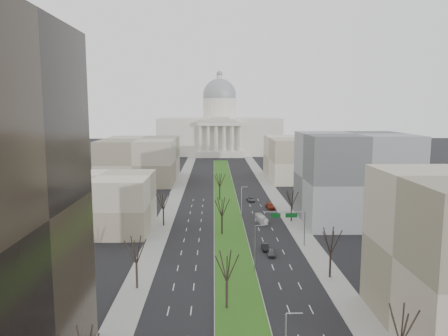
{
  "coord_description": "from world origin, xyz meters",
  "views": [
    {
      "loc": [
        -3.94,
        -23.76,
        30.84
      ],
      "look_at": [
        -0.75,
        112.12,
        12.03
      ],
      "focal_mm": 35.0,
      "sensor_mm": 36.0,
      "label": 1
    }
  ],
  "objects": [
    {
      "name": "box_van",
      "position": [
        8.85,
        90.92,
        1.03
      ],
      "size": [
        2.69,
        7.53,
        2.05
      ],
      "primitive_type": "imported",
      "rotation": [
        0.0,
        0.0,
        0.13
      ],
      "color": "white",
      "rests_on": "ground"
    },
    {
      "name": "tree_median_b",
      "position": [
        -2.0,
        80.0,
        7.0
      ],
      "size": [
        5.4,
        5.4,
        9.72
      ],
      "color": "black",
      "rests_on": "ground"
    },
    {
      "name": "tree_median_a",
      "position": [
        -2.0,
        40.0,
        7.0
      ],
      "size": [
        5.4,
        5.4,
        9.72
      ],
      "color": "black",
      "rests_on": "ground"
    },
    {
      "name": "car_grey_near",
      "position": [
        8.11,
        64.13,
        0.67
      ],
      "size": [
        1.91,
        4.07,
        1.35
      ],
      "primitive_type": "imported",
      "rotation": [
        0.0,
        0.0,
        -0.08
      ],
      "color": "#47484E",
      "rests_on": "ground"
    },
    {
      "name": "median",
      "position": [
        0.0,
        118.99,
        0.1
      ],
      "size": [
        8.0,
        222.03,
        0.2
      ],
      "color": "#999993",
      "rests_on": "ground"
    },
    {
      "name": "car_black",
      "position": [
        7.24,
        67.95,
        0.66
      ],
      "size": [
        1.43,
        4.03,
        1.32
      ],
      "primitive_type": "imported",
      "rotation": [
        0.0,
        0.0,
        0.01
      ],
      "color": "black",
      "rests_on": "ground"
    },
    {
      "name": "tree_left_far",
      "position": [
        -17.2,
        88.0,
        6.84
      ],
      "size": [
        5.28,
        5.28,
        9.5
      ],
      "color": "black",
      "rests_on": "ground"
    },
    {
      "name": "sidewalk_right",
      "position": [
        17.5,
        95.0,
        0.07
      ],
      "size": [
        5.0,
        330.0,
        0.15
      ],
      "primitive_type": "cube",
      "color": "gray",
      "rests_on": "ground"
    },
    {
      "name": "building_beige_left",
      "position": [
        -33.0,
        85.0,
        7.0
      ],
      "size": [
        26.0,
        22.0,
        14.0
      ],
      "primitive_type": "cube",
      "color": "tan",
      "rests_on": "ground"
    },
    {
      "name": "tree_median_c",
      "position": [
        -2.0,
        120.0,
        7.0
      ],
      "size": [
        5.4,
        5.4,
        9.72
      ],
      "color": "black",
      "rests_on": "ground"
    },
    {
      "name": "tree_right_mid",
      "position": [
        17.2,
        52.0,
        7.16
      ],
      "size": [
        5.52,
        5.52,
        9.94
      ],
      "color": "black",
      "rests_on": "ground"
    },
    {
      "name": "tree_right_near",
      "position": [
        17.2,
        22.0,
        6.69
      ],
      "size": [
        5.16,
        5.16,
        9.29
      ],
      "color": "black",
      "rests_on": "ground"
    },
    {
      "name": "ground",
      "position": [
        0.0,
        120.0,
        0.0
      ],
      "size": [
        600.0,
        600.0,
        0.0
      ],
      "primitive_type": "plane",
      "color": "black",
      "rests_on": "ground"
    },
    {
      "name": "streetlamp_median_b",
      "position": [
        3.76,
        55.0,
        4.81
      ],
      "size": [
        1.9,
        0.2,
        9.16
      ],
      "color": "gray",
      "rests_on": "ground"
    },
    {
      "name": "building_far_right",
      "position": [
        35.0,
        165.0,
        9.0
      ],
      "size": [
        30.0,
        40.0,
        18.0
      ],
      "primitive_type": "cube",
      "color": "tan",
      "rests_on": "ground"
    },
    {
      "name": "sidewalk_left",
      "position": [
        -17.5,
        95.0,
        0.07
      ],
      "size": [
        5.0,
        330.0,
        0.15
      ],
      "primitive_type": "cube",
      "color": "gray",
      "rests_on": "ground"
    },
    {
      "name": "capitol",
      "position": [
        0.0,
        269.59,
        16.31
      ],
      "size": [
        80.0,
        46.0,
        55.0
      ],
      "color": "beige",
      "rests_on": "ground"
    },
    {
      "name": "mast_arm_signs",
      "position": [
        13.49,
        70.03,
        6.11
      ],
      "size": [
        9.12,
        0.24,
        8.09
      ],
      "color": "gray",
      "rests_on": "ground"
    },
    {
      "name": "tree_right_far",
      "position": [
        17.2,
        92.0,
        6.53
      ],
      "size": [
        5.04,
        5.04,
        9.07
      ],
      "color": "black",
      "rests_on": "ground"
    },
    {
      "name": "building_grey_right",
      "position": [
        34.0,
        92.0,
        12.0
      ],
      "size": [
        28.0,
        26.0,
        24.0
      ],
      "primitive_type": "cube",
      "color": "#57595C",
      "rests_on": "ground"
    },
    {
      "name": "streetlamp_median_c",
      "position": [
        3.76,
        95.0,
        4.81
      ],
      "size": [
        1.9,
        0.2,
        9.16
      ],
      "color": "gray",
      "rests_on": "ground"
    },
    {
      "name": "car_red",
      "position": [
        13.41,
        107.29,
        0.81
      ],
      "size": [
        2.85,
        5.77,
        1.61
      ],
      "primitive_type": "imported",
      "rotation": [
        0.0,
        0.0,
        0.11
      ],
      "color": "maroon",
      "rests_on": "ground"
    },
    {
      "name": "building_far_left",
      "position": [
        -35.0,
        160.0,
        9.0
      ],
      "size": [
        30.0,
        40.0,
        18.0
      ],
      "primitive_type": "cube",
      "color": "gray",
      "rests_on": "ground"
    },
    {
      "name": "tree_left_mid",
      "position": [
        -17.2,
        48.0,
        7.0
      ],
      "size": [
        5.4,
        5.4,
        9.72
      ],
      "color": "black",
      "rests_on": "ground"
    },
    {
      "name": "car_grey_far",
      "position": [
        8.28,
        118.05,
        0.62
      ],
      "size": [
        2.56,
        4.68,
        1.24
      ],
      "primitive_type": "imported",
      "rotation": [
        0.0,
        0.0,
        0.12
      ],
      "color": "#4E4F56",
      "rests_on": "ground"
    }
  ]
}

